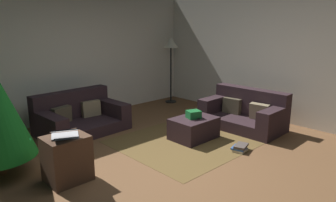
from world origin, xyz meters
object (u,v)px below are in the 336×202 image
(gift_box, at_px, (194,114))
(corner_lamp, at_px, (171,48))
(laptop, at_px, (65,134))
(tv_remote, at_px, (197,118))
(side_table, at_px, (67,159))
(couch_left, at_px, (79,117))
(book_stack, at_px, (240,148))
(ottoman, at_px, (194,128))
(couch_right, at_px, (245,113))

(gift_box, relative_size, corner_lamp, 0.14)
(gift_box, height_order, laptop, laptop)
(gift_box, height_order, corner_lamp, corner_lamp)
(tv_remote, distance_m, side_table, 2.33)
(gift_box, relative_size, tv_remote, 1.38)
(tv_remote, relative_size, side_table, 0.27)
(couch_left, height_order, book_stack, couch_left)
(ottoman, height_order, laptop, laptop)
(couch_right, distance_m, side_table, 3.50)
(side_table, relative_size, book_stack, 1.88)
(side_table, bearing_deg, corner_lamp, 28.33)
(ottoman, distance_m, tv_remote, 0.20)
(side_table, height_order, laptop, laptop)
(couch_left, bearing_deg, corner_lamp, -174.63)
(couch_left, xyz_separation_m, tv_remote, (1.28, -1.79, 0.12))
(book_stack, bearing_deg, tv_remote, 96.06)
(gift_box, xyz_separation_m, side_table, (-2.29, 0.09, -0.14))
(couch_left, relative_size, side_table, 2.64)
(couch_left, bearing_deg, gift_box, 122.72)
(gift_box, xyz_separation_m, book_stack, (0.12, -0.89, -0.38))
(ottoman, bearing_deg, book_stack, -82.71)
(tv_remote, bearing_deg, laptop, -158.16)
(tv_remote, relative_size, laptop, 0.32)
(couch_left, height_order, tv_remote, couch_left)
(tv_remote, xyz_separation_m, book_stack, (0.09, -0.84, -0.33))
(gift_box, distance_m, book_stack, 0.98)
(gift_box, xyz_separation_m, tv_remote, (0.03, -0.05, -0.06))
(laptop, bearing_deg, couch_right, -4.79)
(tv_remote, bearing_deg, side_table, -159.55)
(couch_left, relative_size, book_stack, 4.97)
(couch_right, xyz_separation_m, tv_remote, (-1.16, 0.21, 0.10))
(couch_left, xyz_separation_m, side_table, (-1.04, -1.66, 0.03))
(couch_right, height_order, corner_lamp, corner_lamp)
(couch_left, distance_m, book_stack, 2.98)
(couch_left, distance_m, couch_right, 3.16)
(corner_lamp, bearing_deg, tv_remote, -124.23)
(couch_left, height_order, gift_box, couch_left)
(side_table, distance_m, corner_lamp, 4.47)
(couch_left, height_order, corner_lamp, corner_lamp)
(couch_right, xyz_separation_m, ottoman, (-1.19, 0.25, -0.10))
(ottoman, distance_m, corner_lamp, 2.89)
(gift_box, bearing_deg, corner_lamp, 54.63)
(couch_left, bearing_deg, book_stack, 114.51)
(laptop, xyz_separation_m, corner_lamp, (3.84, 2.11, 0.73))
(couch_right, xyz_separation_m, laptop, (-3.51, 0.29, 0.37))
(tv_remote, bearing_deg, book_stack, -60.08)
(book_stack, bearing_deg, side_table, 157.84)
(ottoman, height_order, corner_lamp, corner_lamp)
(gift_box, distance_m, laptop, 2.33)
(couch_right, height_order, ottoman, couch_right)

